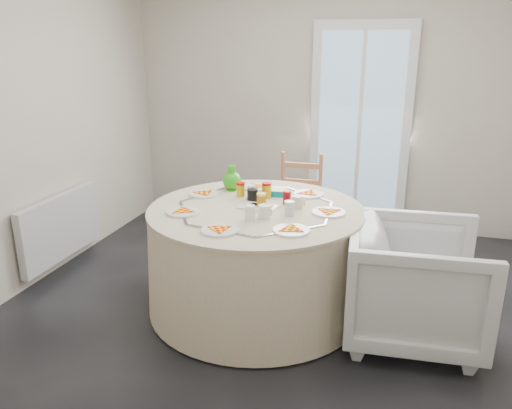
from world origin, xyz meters
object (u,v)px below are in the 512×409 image
(wooden_chair, at_px, (297,204))
(armchair, at_px, (416,284))
(radiator, at_px, (61,227))
(table, at_px, (256,260))
(green_pitcher, at_px, (232,178))

(wooden_chair, height_order, armchair, wooden_chair)
(radiator, distance_m, armchair, 2.93)
(armchair, bearing_deg, table, 80.28)
(armchair, distance_m, green_pitcher, 1.58)
(armchair, bearing_deg, wooden_chair, 36.92)
(radiator, bearing_deg, green_pitcher, 7.81)
(armchair, bearing_deg, green_pitcher, 66.82)
(radiator, xyz_separation_m, green_pitcher, (1.49, 0.20, 0.49))
(wooden_chair, relative_size, armchair, 1.07)
(radiator, distance_m, wooden_chair, 2.09)
(wooden_chair, bearing_deg, armchair, -49.34)
(radiator, xyz_separation_m, armchair, (2.91, -0.30, 0.01))
(armchair, height_order, green_pitcher, green_pitcher)
(wooden_chair, distance_m, green_pitcher, 0.89)
(wooden_chair, xyz_separation_m, armchair, (1.03, -1.20, -0.08))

